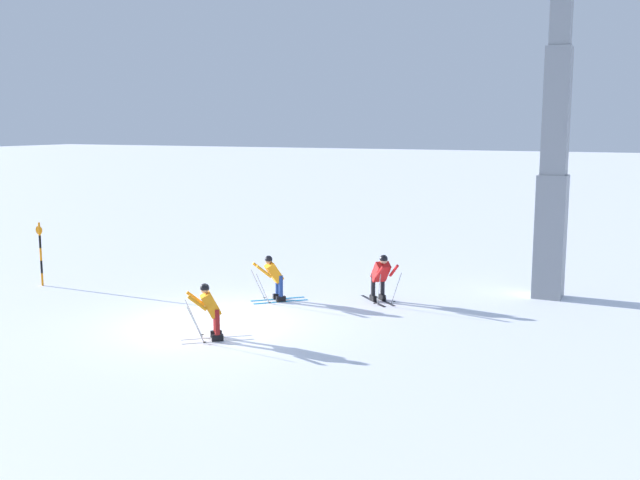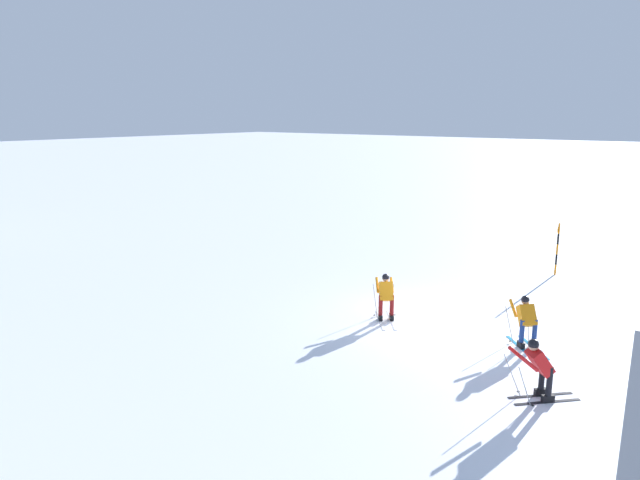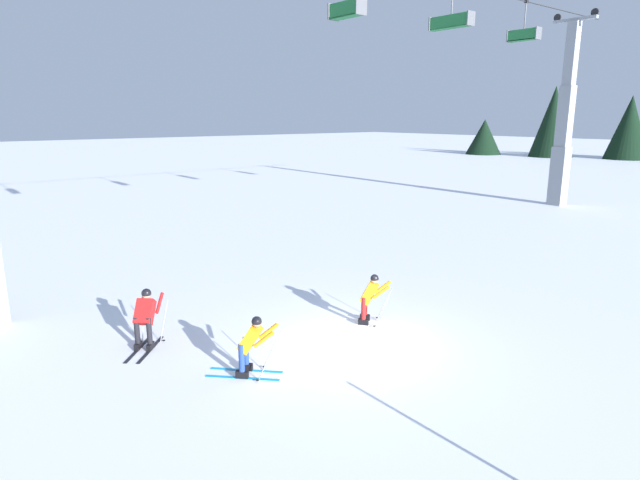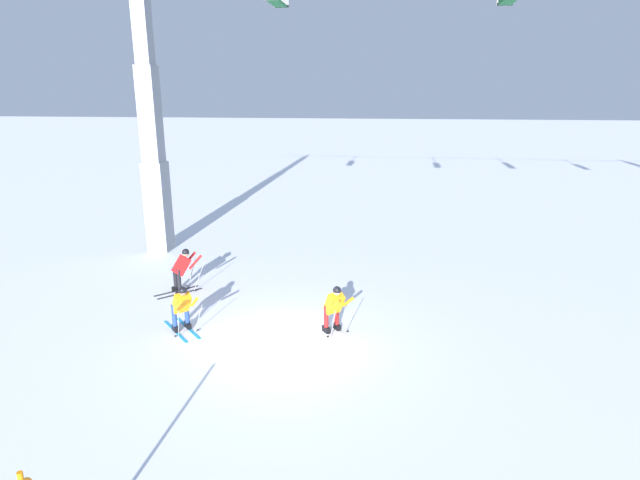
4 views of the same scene
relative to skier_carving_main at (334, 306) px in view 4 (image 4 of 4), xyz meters
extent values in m
plane|color=white|center=(-1.27, -0.82, -0.80)|extent=(260.00, 260.00, 0.00)
cube|color=white|center=(0.05, 0.22, -0.80)|extent=(1.16, 1.41, 0.01)
cube|color=black|center=(0.05, 0.22, -0.71)|extent=(0.26, 0.29, 0.16)
cylinder|color=maroon|center=(0.05, 0.22, -0.32)|extent=(0.13, 0.13, 0.63)
cube|color=white|center=(-0.22, 0.00, -0.80)|extent=(1.16, 1.41, 0.01)
cube|color=black|center=(-0.22, 0.00, -0.71)|extent=(0.26, 0.29, 0.16)
cylinder|color=maroon|center=(-0.22, 0.00, -0.32)|extent=(0.13, 0.13, 0.63)
cube|color=orange|center=(-0.01, 0.01, 0.09)|extent=(0.64, 0.65, 0.64)
sphere|color=tan|center=(0.08, -0.10, 0.47)|extent=(0.21, 0.21, 0.21)
sphere|color=black|center=(0.08, -0.10, 0.51)|extent=(0.23, 0.23, 0.23)
cylinder|color=orange|center=(0.39, -0.11, 0.20)|extent=(0.36, 0.42, 0.42)
cylinder|color=gray|center=(0.44, -0.11, -0.38)|extent=(0.39, 0.30, 1.08)
cylinder|color=black|center=(0.37, 0.06, -0.75)|extent=(0.07, 0.07, 0.01)
cylinder|color=orange|center=(0.03, -0.40, 0.20)|extent=(0.36, 0.42, 0.42)
cylinder|color=gray|center=(0.01, -0.45, -0.38)|extent=(0.22, 0.44, 1.08)
cylinder|color=black|center=(-0.13, -0.35, -0.75)|extent=(0.07, 0.07, 0.01)
cube|color=gray|center=(-8.17, 6.81, 1.06)|extent=(0.86, 0.86, 3.74)
cube|color=gray|center=(-8.17, 6.81, 4.80)|extent=(0.72, 0.72, 3.74)
cube|color=gray|center=(-8.17, 6.81, 8.53)|extent=(0.58, 0.58, 3.74)
cube|color=#1E6633|center=(-2.95, 6.81, 8.76)|extent=(0.45, 1.68, 0.06)
cube|color=#1E6633|center=(5.14, 6.81, 8.65)|extent=(0.45, 1.65, 0.06)
cube|color=#198CCC|center=(-4.14, -0.28, -0.80)|extent=(1.22, 1.26, 0.01)
cube|color=black|center=(-4.14, -0.28, -0.71)|extent=(0.27, 0.28, 0.16)
cylinder|color=navy|center=(-4.14, -0.28, -0.32)|extent=(0.13, 0.13, 0.63)
cube|color=#198CCC|center=(-4.41, -0.53, -0.80)|extent=(1.22, 1.26, 0.01)
cube|color=black|center=(-4.41, -0.53, -0.71)|extent=(0.27, 0.28, 0.16)
cylinder|color=navy|center=(-4.41, -0.53, -0.32)|extent=(0.13, 0.13, 0.63)
cube|color=orange|center=(-4.17, -0.52, 0.07)|extent=(0.67, 0.68, 0.63)
sphere|color=#997051|center=(-4.06, -0.63, 0.44)|extent=(0.21, 0.21, 0.21)
sphere|color=black|center=(-4.06, -0.63, 0.47)|extent=(0.23, 0.23, 0.23)
cylinder|color=orange|center=(-3.75, -0.62, 0.16)|extent=(0.39, 0.40, 0.42)
cylinder|color=gray|center=(-3.69, -0.61, -0.40)|extent=(0.43, 0.27, 1.07)
cylinder|color=black|center=(-3.78, -0.45, -0.75)|extent=(0.07, 0.07, 0.01)
cylinder|color=orange|center=(-4.08, -0.94, 0.16)|extent=(0.39, 0.40, 0.42)
cylinder|color=gray|center=(-4.09, -0.99, -0.40)|extent=(0.26, 0.43, 1.07)
cylinder|color=black|center=(-4.25, -0.90, -0.75)|extent=(0.07, 0.07, 0.01)
cube|color=black|center=(-5.63, 2.38, -0.80)|extent=(1.14, 1.19, 0.01)
cube|color=black|center=(-5.63, 2.38, -0.71)|extent=(0.27, 0.28, 0.16)
cylinder|color=black|center=(-5.63, 2.38, -0.30)|extent=(0.13, 0.13, 0.67)
cube|color=black|center=(-5.40, 2.17, -0.80)|extent=(1.14, 1.19, 0.01)
cube|color=black|center=(-5.40, 2.17, -0.71)|extent=(0.27, 0.28, 0.16)
cylinder|color=black|center=(-5.40, 2.17, -0.30)|extent=(0.13, 0.13, 0.67)
cube|color=red|center=(-5.39, 2.41, 0.12)|extent=(0.70, 0.71, 0.65)
sphere|color=tan|center=(-5.27, 2.54, 0.50)|extent=(0.22, 0.22, 0.22)
sphere|color=black|center=(-5.27, 2.54, 0.53)|extent=(0.24, 0.24, 0.24)
cylinder|color=red|center=(-5.28, 2.86, 0.21)|extent=(0.41, 0.42, 0.44)
cylinder|color=gray|center=(-5.29, 2.92, -0.38)|extent=(0.26, 0.45, 1.15)
cylinder|color=black|center=(-5.44, 2.82, -0.75)|extent=(0.07, 0.07, 0.01)
cylinder|color=red|center=(-4.95, 2.54, 0.21)|extent=(0.41, 0.42, 0.44)
cylinder|color=gray|center=(-4.88, 2.54, -0.38)|extent=(0.44, 0.28, 1.15)
cylinder|color=black|center=(-4.97, 2.38, -0.75)|extent=(0.07, 0.07, 0.01)
camera|label=1|loc=(14.59, 9.82, 4.44)|focal=41.17mm
camera|label=2|loc=(-8.67, 14.72, 5.49)|focal=32.12mm
camera|label=3|loc=(-9.79, -9.86, 4.82)|focal=29.69mm
camera|label=4|loc=(1.45, -12.96, 5.59)|focal=28.88mm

